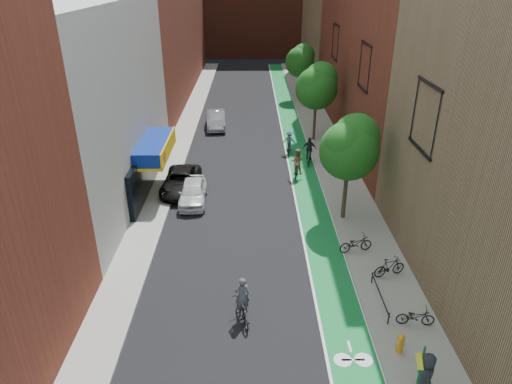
{
  "coord_description": "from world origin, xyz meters",
  "views": [
    {
      "loc": [
        0.12,
        -13.84,
        13.47
      ],
      "look_at": [
        0.41,
        10.7,
        1.5
      ],
      "focal_mm": 32.0,
      "sensor_mm": 36.0,
      "label": 1
    }
  ],
  "objects_px": {
    "parked_car_black": "(181,181)",
    "parked_car_white": "(193,192)",
    "cyclist_lead": "(242,307)",
    "cyclist_lane_mid": "(309,154)",
    "cyclist_lane_near": "(297,166)",
    "fire_hydrant": "(400,343)",
    "parked_car_silver": "(216,119)",
    "cyclist_lane_far": "(289,144)",
    "pedestrian": "(426,376)"
  },
  "relations": [
    {
      "from": "cyclist_lane_mid",
      "to": "pedestrian",
      "type": "bearing_deg",
      "value": 105.72
    },
    {
      "from": "cyclist_lane_mid",
      "to": "fire_hydrant",
      "type": "distance_m",
      "value": 19.45
    },
    {
      "from": "cyclist_lane_far",
      "to": "pedestrian",
      "type": "height_order",
      "value": "pedestrian"
    },
    {
      "from": "cyclist_lane_near",
      "to": "cyclist_lane_mid",
      "type": "xyz_separation_m",
      "value": [
        1.21,
        2.67,
        -0.15
      ]
    },
    {
      "from": "cyclist_lead",
      "to": "parked_car_black",
      "type": "bearing_deg",
      "value": -86.18
    },
    {
      "from": "cyclist_lane_near",
      "to": "cyclist_lane_mid",
      "type": "distance_m",
      "value": 2.94
    },
    {
      "from": "parked_car_white",
      "to": "parked_car_black",
      "type": "relative_size",
      "value": 0.84
    },
    {
      "from": "cyclist_lead",
      "to": "fire_hydrant",
      "type": "xyz_separation_m",
      "value": [
        6.11,
        -2.02,
        -0.12
      ]
    },
    {
      "from": "pedestrian",
      "to": "fire_hydrant",
      "type": "relative_size",
      "value": 2.26
    },
    {
      "from": "cyclist_lane_mid",
      "to": "cyclist_lane_far",
      "type": "distance_m",
      "value": 2.54
    },
    {
      "from": "parked_car_silver",
      "to": "cyclist_lane_mid",
      "type": "distance_m",
      "value": 11.97
    },
    {
      "from": "parked_car_silver",
      "to": "cyclist_lane_far",
      "type": "bearing_deg",
      "value": -52.01
    },
    {
      "from": "parked_car_silver",
      "to": "cyclist_lane_near",
      "type": "height_order",
      "value": "cyclist_lane_near"
    },
    {
      "from": "parked_car_white",
      "to": "cyclist_lane_far",
      "type": "bearing_deg",
      "value": 49.16
    },
    {
      "from": "cyclist_lead",
      "to": "pedestrian",
      "type": "height_order",
      "value": "cyclist_lead"
    },
    {
      "from": "parked_car_white",
      "to": "cyclist_lead",
      "type": "xyz_separation_m",
      "value": [
        3.33,
        -11.07,
        -0.01
      ]
    },
    {
      "from": "cyclist_lead",
      "to": "cyclist_lane_mid",
      "type": "height_order",
      "value": "cyclist_lane_mid"
    },
    {
      "from": "cyclist_lane_mid",
      "to": "fire_hydrant",
      "type": "xyz_separation_m",
      "value": [
        1.25,
        -19.41,
        -0.22
      ]
    },
    {
      "from": "fire_hydrant",
      "to": "parked_car_black",
      "type": "bearing_deg",
      "value": 125.23
    },
    {
      "from": "parked_car_white",
      "to": "cyclist_lane_near",
      "type": "relative_size",
      "value": 1.88
    },
    {
      "from": "parked_car_black",
      "to": "parked_car_white",
      "type": "bearing_deg",
      "value": -58.24
    },
    {
      "from": "cyclist_lane_far",
      "to": "fire_hydrant",
      "type": "xyz_separation_m",
      "value": [
        2.63,
        -21.54,
        -0.24
      ]
    },
    {
      "from": "cyclist_lane_far",
      "to": "fire_hydrant",
      "type": "relative_size",
      "value": 2.36
    },
    {
      "from": "cyclist_lane_near",
      "to": "parked_car_black",
      "type": "bearing_deg",
      "value": 26.0
    },
    {
      "from": "cyclist_lane_mid",
      "to": "fire_hydrant",
      "type": "height_order",
      "value": "cyclist_lane_mid"
    },
    {
      "from": "cyclist_lead",
      "to": "fire_hydrant",
      "type": "relative_size",
      "value": 2.58
    },
    {
      "from": "pedestrian",
      "to": "fire_hydrant",
      "type": "distance_m",
      "value": 2.09
    },
    {
      "from": "cyclist_lead",
      "to": "cyclist_lane_mid",
      "type": "distance_m",
      "value": 18.05
    },
    {
      "from": "cyclist_lead",
      "to": "cyclist_lane_far",
      "type": "distance_m",
      "value": 19.83
    },
    {
      "from": "fire_hydrant",
      "to": "parked_car_white",
      "type": "bearing_deg",
      "value": 125.82
    },
    {
      "from": "cyclist_lead",
      "to": "pedestrian",
      "type": "xyz_separation_m",
      "value": [
        6.31,
        -4.05,
        0.37
      ]
    },
    {
      "from": "parked_car_black",
      "to": "cyclist_lead",
      "type": "bearing_deg",
      "value": -69.91
    },
    {
      "from": "fire_hydrant",
      "to": "cyclist_lane_far",
      "type": "bearing_deg",
      "value": 96.97
    },
    {
      "from": "parked_car_black",
      "to": "cyclist_lane_mid",
      "type": "height_order",
      "value": "cyclist_lane_mid"
    },
    {
      "from": "cyclist_lane_mid",
      "to": "cyclist_lane_far",
      "type": "bearing_deg",
      "value": -45.34
    },
    {
      "from": "cyclist_lane_near",
      "to": "cyclist_lane_mid",
      "type": "height_order",
      "value": "cyclist_lane_near"
    },
    {
      "from": "parked_car_black",
      "to": "fire_hydrant",
      "type": "height_order",
      "value": "parked_car_black"
    },
    {
      "from": "cyclist_lane_far",
      "to": "pedestrian",
      "type": "relative_size",
      "value": 1.04
    },
    {
      "from": "parked_car_black",
      "to": "cyclist_lane_near",
      "type": "xyz_separation_m",
      "value": [
        7.97,
        1.96,
        0.27
      ]
    },
    {
      "from": "cyclist_lead",
      "to": "cyclist_lane_mid",
      "type": "bearing_deg",
      "value": -120.52
    },
    {
      "from": "parked_car_white",
      "to": "parked_car_silver",
      "type": "relative_size",
      "value": 0.87
    },
    {
      "from": "parked_car_white",
      "to": "pedestrian",
      "type": "xyz_separation_m",
      "value": [
        9.64,
        -15.12,
        0.36
      ]
    },
    {
      "from": "parked_car_black",
      "to": "fire_hydrant",
      "type": "bearing_deg",
      "value": -53.39
    },
    {
      "from": "pedestrian",
      "to": "fire_hydrant",
      "type": "height_order",
      "value": "pedestrian"
    },
    {
      "from": "parked_car_white",
      "to": "parked_car_black",
      "type": "height_order",
      "value": "parked_car_white"
    },
    {
      "from": "parked_car_white",
      "to": "cyclist_lane_near",
      "type": "distance_m",
      "value": 7.88
    },
    {
      "from": "cyclist_lead",
      "to": "cyclist_lane_near",
      "type": "height_order",
      "value": "cyclist_lane_near"
    },
    {
      "from": "cyclist_lane_far",
      "to": "fire_hydrant",
      "type": "height_order",
      "value": "cyclist_lane_far"
    },
    {
      "from": "parked_car_black",
      "to": "cyclist_lane_near",
      "type": "bearing_deg",
      "value": 15.22
    },
    {
      "from": "parked_car_black",
      "to": "fire_hydrant",
      "type": "xyz_separation_m",
      "value": [
        10.43,
        -14.77,
        -0.11
      ]
    }
  ]
}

